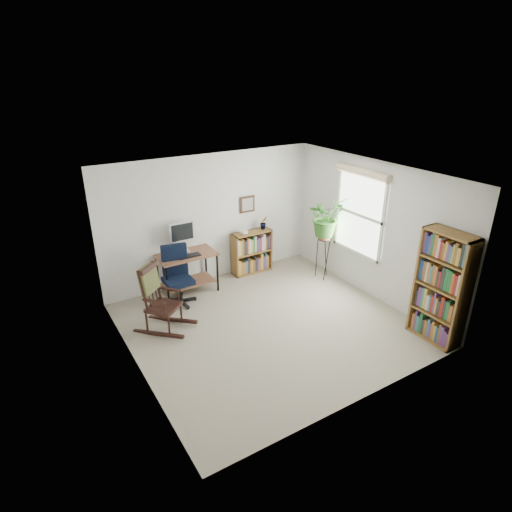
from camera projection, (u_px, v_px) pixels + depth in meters
floor at (269, 325)px, 6.83m from camera, size 4.20×4.00×0.00m
ceiling at (271, 176)px, 5.86m from camera, size 4.20×4.00×0.00m
wall_back at (211, 219)px, 7.90m from camera, size 4.20×0.00×2.40m
wall_front at (368, 317)px, 4.79m from camera, size 4.20×0.00×2.40m
wall_left at (130, 291)px, 5.34m from camera, size 0.00×4.00×2.40m
wall_right at (372, 230)px, 7.35m from camera, size 0.00×4.00×2.40m
window at (359, 215)px, 7.48m from camera, size 0.12×1.20×1.50m
desk at (188, 273)px, 7.70m from camera, size 1.03×0.57×0.74m
monitor at (182, 237)px, 7.54m from camera, size 0.46×0.16×0.56m
keyboard at (189, 256)px, 7.45m from camera, size 0.40×0.15×0.02m
office_chair at (178, 276)px, 7.24m from camera, size 0.66×0.66×1.04m
rocking_chair at (163, 298)px, 6.51m from camera, size 1.02×1.08×1.08m
low_bookshelf at (252, 252)px, 8.45m from camera, size 0.81×0.27×0.85m
tall_bookshelf at (442, 288)px, 6.16m from camera, size 0.32×0.75×1.71m
plant_stand at (323, 255)px, 8.18m from camera, size 0.28×0.28×0.94m
spider_plant at (327, 198)px, 7.72m from camera, size 1.69×1.88×1.46m
potted_plant_small at (264, 226)px, 8.40m from camera, size 0.13×0.24×0.11m
framed_picture at (248, 204)px, 8.18m from camera, size 0.32×0.04×0.32m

